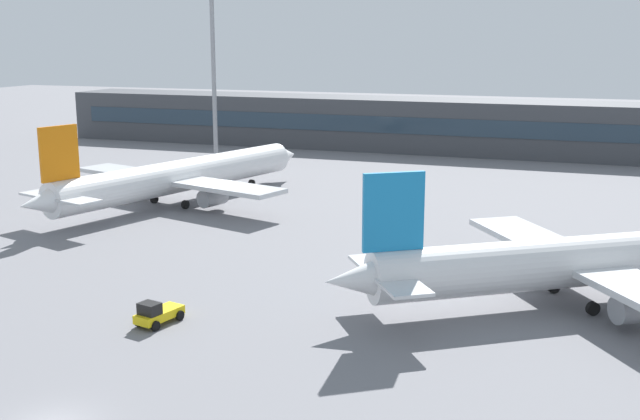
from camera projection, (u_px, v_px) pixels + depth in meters
name	position (u px, v px, depth m)	size (l,w,h in m)	color
ground_plane	(317.00, 240.00, 76.43)	(400.00, 400.00, 0.00)	slate
terminal_building	(443.00, 126.00, 134.59)	(142.83, 12.13, 9.00)	#3F4247
airplane_near	(602.00, 260.00, 57.91)	(36.90, 28.08, 10.58)	silver
airplane_mid	(183.00, 176.00, 92.76)	(30.39, 42.72, 10.79)	white
baggage_tug_yellow	(157.00, 313.00, 53.65)	(2.46, 3.84, 1.75)	yellow
floodlight_tower_west	(213.00, 60.00, 124.07)	(3.20, 0.80, 27.59)	gray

